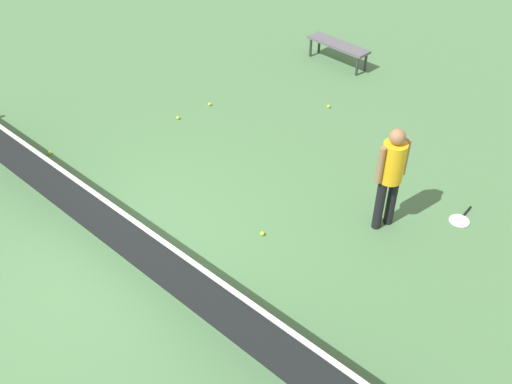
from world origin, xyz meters
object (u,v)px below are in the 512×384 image
Objects in this scene: tennis_racket_near_player at (460,220)px; tennis_ball_by_net at (178,118)px; tennis_ball_stray_left at (49,153)px; player_near_side at (391,171)px; tennis_ball_midcourt at (262,234)px; tennis_ball_baseline at (329,106)px; courtside_bench at (338,46)px; tennis_ball_near_player at (210,104)px.

tennis_ball_by_net is at bearing 9.60° from tennis_racket_near_player.
player_near_side is at bearing -156.30° from tennis_ball_stray_left.
tennis_ball_stray_left is (6.24, 3.25, 0.02)m from tennis_racket_near_player.
tennis_racket_near_player is 3.06m from tennis_ball_midcourt.
tennis_ball_baseline reaches higher than tennis_racket_near_player.
tennis_ball_stray_left is at bearing 71.08° from tennis_ball_by_net.
courtside_bench is (2.57, -5.42, 0.38)m from tennis_ball_midcourt.
tennis_racket_near_player is 5.58m from courtside_bench.
tennis_racket_near_player is 8.94× the size of tennis_ball_baseline.
courtside_bench is at bearing -104.42° from tennis_ball_stray_left.
player_near_side is at bearing 139.76° from tennis_ball_baseline.
tennis_ball_baseline is 2.06m from courtside_bench.
courtside_bench reaches higher than tennis_ball_by_net.
tennis_racket_near_player is 8.94× the size of tennis_ball_stray_left.
tennis_ball_stray_left is (0.80, 2.33, 0.00)m from tennis_ball_by_net.
courtside_bench is at bearing -103.21° from tennis_ball_near_player.
tennis_ball_by_net is at bearing 50.72° from tennis_ball_baseline.
player_near_side is 25.76× the size of tennis_ball_stray_left.
tennis_ball_midcourt is 1.00× the size of tennis_ball_baseline.
tennis_ball_by_net is (4.60, 0.04, -0.98)m from player_near_side.
courtside_bench is (1.06, -1.73, 0.38)m from tennis_ball_baseline.
tennis_ball_midcourt is (1.18, 1.41, -0.98)m from player_near_side.
tennis_ball_near_player is at bearing -32.79° from tennis_ball_midcourt.
tennis_ball_stray_left is at bearing 74.32° from tennis_ball_near_player.
tennis_ball_midcourt is at bearing 147.21° from tennis_ball_near_player.
player_near_side is 25.76× the size of tennis_ball_baseline.
tennis_ball_by_net is at bearing -21.86° from tennis_ball_midcourt.
player_near_side reaches higher than tennis_ball_near_player.
tennis_ball_by_net is 1.00× the size of tennis_ball_stray_left.
tennis_ball_near_player is 0.78m from tennis_ball_by_net.
tennis_ball_near_player is 3.97m from tennis_ball_midcourt.
courtside_bench is at bearing -101.74° from tennis_ball_by_net.
tennis_ball_midcourt and tennis_ball_baseline have the same top height.
tennis_racket_near_player is 8.94× the size of tennis_ball_midcourt.
tennis_ball_by_net is 2.46m from tennis_ball_stray_left.
player_near_side is 3.67m from tennis_ball_baseline.
player_near_side is at bearing -179.55° from tennis_ball_by_net.
tennis_racket_near_player is (-0.84, -0.88, -1.00)m from player_near_side.
tennis_ball_baseline is 1.00× the size of tennis_ball_stray_left.
tennis_ball_midcourt is 4.32m from tennis_ball_stray_left.
tennis_ball_midcourt is (2.03, 2.29, 0.02)m from tennis_racket_near_player.
tennis_ball_near_player is 0.04× the size of courtside_bench.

